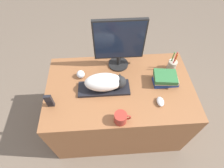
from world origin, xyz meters
TOP-DOWN VIEW (x-y plane):
  - ground_plane at (0.00, 0.00)m, footprint 12.00×12.00m
  - desk at (0.00, 0.38)m, footprint 1.28×0.76m
  - keyboard at (-0.14, 0.36)m, footprint 0.43×0.16m
  - cat at (-0.12, 0.36)m, footprint 0.34×0.15m
  - monitor at (0.01, 0.64)m, footprint 0.43×0.19m
  - computer_mouse at (0.31, 0.19)m, footprint 0.06×0.09m
  - coffee_mug at (-0.02, 0.06)m, footprint 0.13×0.09m
  - pen_cup at (0.49, 0.55)m, footprint 0.08×0.08m
  - baseball at (-0.34, 0.51)m, footprint 0.07×0.07m
  - phone at (-0.56, 0.23)m, footprint 0.05×0.03m
  - book_stack at (0.39, 0.40)m, footprint 0.22×0.17m

SIDE VIEW (x-z plane):
  - ground_plane at x=0.00m, z-range 0.00..0.00m
  - desk at x=0.00m, z-range 0.00..0.71m
  - keyboard at x=-0.14m, z-range 0.71..0.74m
  - computer_mouse at x=0.31m, z-range 0.71..0.75m
  - baseball at x=-0.34m, z-range 0.71..0.78m
  - coffee_mug at x=-0.02m, z-range 0.71..0.81m
  - book_stack at x=0.39m, z-range 0.71..0.81m
  - pen_cup at x=0.49m, z-range 0.65..0.88m
  - phone at x=-0.56m, z-range 0.71..0.85m
  - cat at x=-0.12m, z-range 0.74..0.88m
  - monitor at x=0.01m, z-range 0.74..1.22m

